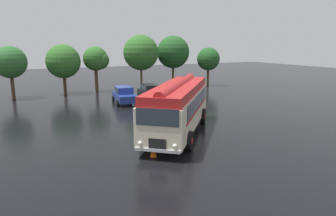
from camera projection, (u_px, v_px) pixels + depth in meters
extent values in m
plane|color=black|center=(173.00, 135.00, 19.43)|extent=(120.00, 120.00, 0.00)
cube|color=beige|center=(178.00, 109.00, 19.52)|extent=(8.31, 9.29, 2.10)
cube|color=red|center=(178.00, 89.00, 19.24)|extent=(8.03, 9.01, 0.56)
cylinder|color=red|center=(178.00, 85.00, 19.19)|extent=(6.53, 7.69, 0.60)
cube|color=#2D3842|center=(198.00, 101.00, 19.39)|extent=(5.14, 6.18, 0.84)
cube|color=#2D3842|center=(161.00, 99.00, 19.98)|extent=(5.14, 6.18, 0.84)
cube|color=red|center=(198.00, 109.00, 19.41)|extent=(5.26, 6.33, 0.12)
cube|color=red|center=(160.00, 107.00, 20.00)|extent=(5.26, 6.33, 0.12)
cube|color=#2D3842|center=(157.00, 117.00, 14.62)|extent=(1.72, 1.43, 0.88)
cube|color=black|center=(157.00, 144.00, 14.90)|extent=(0.73, 0.62, 0.56)
cube|color=silver|center=(157.00, 151.00, 14.95)|extent=(1.89, 1.59, 0.16)
sphere|color=white|center=(175.00, 146.00, 14.69)|extent=(0.22, 0.22, 0.22)
sphere|color=white|center=(140.00, 143.00, 15.11)|extent=(0.22, 0.22, 0.22)
cylinder|color=black|center=(189.00, 141.00, 16.50)|extent=(0.92, 1.02, 1.10)
cylinder|color=red|center=(189.00, 141.00, 16.50)|extent=(0.49, 0.50, 0.39)
cylinder|color=black|center=(145.00, 137.00, 17.10)|extent=(0.92, 1.02, 1.10)
cylinder|color=red|center=(145.00, 137.00, 17.10)|extent=(0.49, 0.50, 0.39)
cylinder|color=black|center=(203.00, 116.00, 22.20)|extent=(0.92, 1.02, 1.10)
cylinder|color=red|center=(203.00, 116.00, 22.20)|extent=(0.49, 0.50, 0.39)
cylinder|color=black|center=(169.00, 114.00, 22.80)|extent=(0.92, 1.02, 1.10)
cylinder|color=red|center=(169.00, 114.00, 22.80)|extent=(0.49, 0.50, 0.39)
cube|color=navy|center=(124.00, 97.00, 29.51)|extent=(2.14, 4.36, 0.70)
cube|color=navy|center=(124.00, 90.00, 29.51)|extent=(1.72, 2.33, 0.64)
cube|color=#2D3842|center=(131.00, 89.00, 29.76)|extent=(0.23, 1.92, 0.50)
cube|color=#2D3842|center=(116.00, 90.00, 29.26)|extent=(0.23, 1.92, 0.50)
cylinder|color=black|center=(136.00, 102.00, 28.68)|extent=(0.27, 0.66, 0.64)
cylinder|color=black|center=(118.00, 103.00, 28.10)|extent=(0.27, 0.66, 0.64)
cylinder|color=black|center=(130.00, 97.00, 31.08)|extent=(0.27, 0.66, 0.64)
cylinder|color=black|center=(113.00, 99.00, 30.49)|extent=(0.27, 0.66, 0.64)
cube|color=black|center=(151.00, 94.00, 31.10)|extent=(1.99, 4.31, 0.70)
cube|color=black|center=(150.00, 87.00, 31.10)|extent=(1.65, 2.28, 0.64)
cube|color=#2D3842|center=(157.00, 87.00, 31.37)|extent=(0.16, 1.93, 0.50)
cube|color=#2D3842|center=(143.00, 88.00, 30.82)|extent=(0.16, 1.93, 0.50)
cylinder|color=black|center=(163.00, 99.00, 30.32)|extent=(0.25, 0.65, 0.64)
cylinder|color=black|center=(147.00, 100.00, 29.67)|extent=(0.25, 0.65, 0.64)
cylinder|color=black|center=(155.00, 95.00, 32.68)|extent=(0.25, 0.65, 0.64)
cylinder|color=black|center=(139.00, 96.00, 32.04)|extent=(0.25, 0.65, 0.64)
cylinder|color=#4C3823|center=(13.00, 86.00, 32.03)|extent=(0.36, 0.36, 2.62)
sphere|color=#2D662D|center=(10.00, 62.00, 31.49)|extent=(3.40, 3.40, 3.40)
sphere|color=#2D662D|center=(14.00, 64.00, 31.91)|extent=(1.98, 1.98, 1.98)
cylinder|color=#4C3823|center=(65.00, 84.00, 35.12)|extent=(0.37, 0.37, 2.33)
sphere|color=#336B28|center=(63.00, 61.00, 34.57)|extent=(3.92, 3.92, 3.92)
sphere|color=#336B28|center=(66.00, 60.00, 34.66)|extent=(2.16, 2.16, 2.16)
cylinder|color=#4C3823|center=(96.00, 80.00, 36.67)|extent=(0.39, 0.39, 2.93)
sphere|color=#336B28|center=(95.00, 59.00, 36.13)|extent=(2.95, 2.95, 2.95)
sphere|color=#336B28|center=(100.00, 60.00, 36.09)|extent=(2.22, 2.22, 2.22)
cylinder|color=#4C3823|center=(141.00, 78.00, 38.62)|extent=(0.27, 0.27, 3.00)
sphere|color=#336B28|center=(141.00, 53.00, 37.95)|extent=(4.47, 4.47, 4.47)
sphere|color=#336B28|center=(138.00, 54.00, 38.15)|extent=(2.48, 2.48, 2.48)
cylinder|color=#4C3823|center=(173.00, 75.00, 40.99)|extent=(0.31, 0.31, 3.05)
sphere|color=#235623|center=(173.00, 52.00, 40.32)|extent=(4.37, 4.37, 4.37)
sphere|color=#235623|center=(176.00, 52.00, 40.19)|extent=(2.46, 2.46, 2.46)
cylinder|color=#4C3823|center=(208.00, 77.00, 41.79)|extent=(0.32, 0.32, 2.54)
sphere|color=#235623|center=(208.00, 59.00, 41.27)|extent=(3.14, 3.14, 3.14)
sphere|color=#235623|center=(209.00, 58.00, 41.15)|extent=(1.88, 1.88, 1.88)
cone|color=orange|center=(153.00, 151.00, 15.66)|extent=(0.36, 0.36, 0.55)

